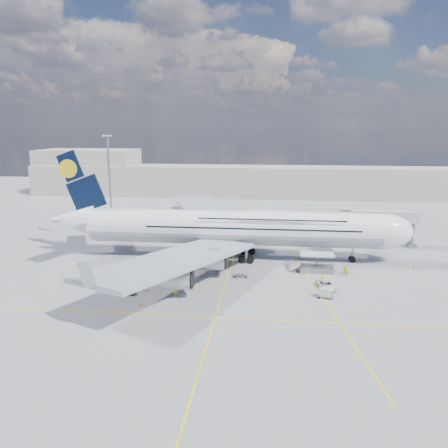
# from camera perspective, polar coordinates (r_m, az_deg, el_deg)

# --- Properties ---
(ground) EXTENTS (300.00, 300.00, 0.00)m
(ground) POSITION_cam_1_polar(r_m,az_deg,el_deg) (84.97, 0.59, -6.45)
(ground) COLOR gray
(ground) RESTS_ON ground
(taxi_line_main) EXTENTS (0.25, 220.00, 0.01)m
(taxi_line_main) POSITION_cam_1_polar(r_m,az_deg,el_deg) (84.96, 0.59, -6.45)
(taxi_line_main) COLOR yellow
(taxi_line_main) RESTS_ON ground
(taxi_line_cross) EXTENTS (120.00, 0.25, 0.01)m
(taxi_line_cross) POSITION_cam_1_polar(r_m,az_deg,el_deg) (66.52, -1.15, -12.08)
(taxi_line_cross) COLOR yellow
(taxi_line_cross) RESTS_ON ground
(taxi_line_diag) EXTENTS (14.16, 99.06, 0.01)m
(taxi_line_diag) POSITION_cam_1_polar(r_m,az_deg,el_deg) (94.30, 9.72, -4.67)
(taxi_line_diag) COLOR yellow
(taxi_line_diag) RESTS_ON ground
(airliner) EXTENTS (77.26, 79.15, 23.71)m
(airliner) POSITION_cam_1_polar(r_m,az_deg,el_deg) (92.61, 1.37, -0.41)
(airliner) COLOR white
(airliner) RESTS_ON ground
(jet_bridge) EXTENTS (18.80, 12.10, 8.50)m
(jet_bridge) POSITION_cam_1_polar(r_m,az_deg,el_deg) (105.29, 18.14, 0.55)
(jet_bridge) COLOR #B7B7BC
(jet_bridge) RESTS_ON ground
(cargo_loader) EXTENTS (8.53, 3.20, 3.67)m
(cargo_loader) POSITION_cam_1_polar(r_m,az_deg,el_deg) (87.41, 11.87, -5.31)
(cargo_loader) COLOR silver
(cargo_loader) RESTS_ON ground
(light_mast) EXTENTS (3.00, 0.70, 25.50)m
(light_mast) POSITION_cam_1_polar(r_m,az_deg,el_deg) (134.52, -14.73, 6.04)
(light_mast) COLOR gray
(light_mast) RESTS_ON ground
(terminal) EXTENTS (180.00, 16.00, 12.00)m
(terminal) POSITION_cam_1_polar(r_m,az_deg,el_deg) (176.41, 3.65, 5.57)
(terminal) COLOR #B2AD9E
(terminal) RESTS_ON ground
(hangar) EXTENTS (40.00, 22.00, 18.00)m
(hangar) POSITION_cam_1_polar(r_m,az_deg,el_deg) (196.90, -17.21, 6.65)
(hangar) COLOR #B2AD9E
(hangar) RESTS_ON ground
(tree_line) EXTENTS (160.00, 6.00, 8.00)m
(tree_line) POSITION_cam_1_polar(r_m,az_deg,el_deg) (223.49, 14.55, 6.18)
(tree_line) COLOR #193814
(tree_line) RESTS_ON ground
(dolly_row_a) EXTENTS (2.93, 1.70, 0.42)m
(dolly_row_a) POSITION_cam_1_polar(r_m,az_deg,el_deg) (76.55, -12.56, -8.72)
(dolly_row_a) COLOR gray
(dolly_row_a) RESTS_ON ground
(dolly_row_b) EXTENTS (3.31, 2.60, 1.86)m
(dolly_row_b) POSITION_cam_1_polar(r_m,az_deg,el_deg) (87.74, -5.13, -5.19)
(dolly_row_b) COLOR gray
(dolly_row_b) RESTS_ON ground
(dolly_row_c) EXTENTS (3.15, 2.42, 0.41)m
(dolly_row_c) POSITION_cam_1_polar(r_m,az_deg,el_deg) (87.68, -5.88, -5.69)
(dolly_row_c) COLOR gray
(dolly_row_c) RESTS_ON ground
(dolly_back) EXTENTS (3.58, 2.90, 2.00)m
(dolly_back) POSITION_cam_1_polar(r_m,az_deg,el_deg) (83.24, -16.81, -6.64)
(dolly_back) COLOR gray
(dolly_back) RESTS_ON ground
(dolly_nose_far) EXTENTS (2.84, 2.00, 1.62)m
(dolly_nose_far) POSITION_cam_1_polar(r_m,az_deg,el_deg) (75.00, 13.04, -8.75)
(dolly_nose_far) COLOR gray
(dolly_nose_far) RESTS_ON ground
(dolly_nose_near) EXTENTS (2.65, 1.45, 0.38)m
(dolly_nose_near) POSITION_cam_1_polar(r_m,az_deg,el_deg) (82.93, 2.14, -6.73)
(dolly_nose_near) COLOR gray
(dolly_nose_near) RESTS_ON ground
(baggage_tug) EXTENTS (2.60, 1.49, 1.54)m
(baggage_tug) POSITION_cam_1_polar(r_m,az_deg,el_deg) (82.79, -9.40, -6.65)
(baggage_tug) COLOR white
(baggage_tug) RESTS_ON ground
(catering_truck_inner) EXTENTS (7.67, 4.41, 4.30)m
(catering_truck_inner) POSITION_cam_1_polar(r_m,az_deg,el_deg) (110.83, -4.68, -0.82)
(catering_truck_inner) COLOR gray
(catering_truck_inner) RESTS_ON ground
(catering_truck_outer) EXTENTS (7.31, 2.97, 4.32)m
(catering_truck_outer) POSITION_cam_1_polar(r_m,az_deg,el_deg) (131.67, -5.30, 1.33)
(catering_truck_outer) COLOR gray
(catering_truck_outer) RESTS_ON ground
(service_van) EXTENTS (3.50, 5.27, 1.35)m
(service_van) POSITION_cam_1_polar(r_m,az_deg,el_deg) (79.00, 13.20, -7.79)
(service_van) COLOR silver
(service_van) RESTS_ON ground
(crew_nose) EXTENTS (0.61, 0.44, 1.55)m
(crew_nose) POSITION_cam_1_polar(r_m,az_deg,el_deg) (86.80, 15.80, -5.99)
(crew_nose) COLOR #96E618
(crew_nose) RESTS_ON ground
(crew_loader) EXTENTS (1.00, 0.94, 1.63)m
(crew_loader) POSITION_cam_1_polar(r_m,az_deg,el_deg) (87.07, 15.49, -5.88)
(crew_loader) COLOR #D0FA1A
(crew_loader) RESTS_ON ground
(crew_wing) EXTENTS (0.49, 0.97, 1.60)m
(crew_wing) POSITION_cam_1_polar(r_m,az_deg,el_deg) (77.51, -10.54, -7.97)
(crew_wing) COLOR #B5E117
(crew_wing) RESTS_ON ground
(crew_van) EXTENTS (0.90, 0.96, 1.65)m
(crew_van) POSITION_cam_1_polar(r_m,az_deg,el_deg) (81.88, 12.74, -6.92)
(crew_van) COLOR #D4F219
(crew_van) RESTS_ON ground
(crew_tug) EXTENTS (1.21, 0.82, 1.73)m
(crew_tug) POSITION_cam_1_polar(r_m,az_deg,el_deg) (74.22, -6.38, -8.72)
(crew_tug) COLOR #B4FB1A
(crew_tug) RESTS_ON ground
(cone_nose) EXTENTS (0.51, 0.51, 0.64)m
(cone_nose) POSITION_cam_1_polar(r_m,az_deg,el_deg) (95.03, 23.50, -5.25)
(cone_nose) COLOR orange
(cone_nose) RESTS_ON ground
(cone_wing_left_inner) EXTENTS (0.41, 0.41, 0.52)m
(cone_wing_left_inner) POSITION_cam_1_polar(r_m,az_deg,el_deg) (115.26, -3.44, -1.18)
(cone_wing_left_inner) COLOR orange
(cone_wing_left_inner) RESTS_ON ground
(cone_wing_left_outer) EXTENTS (0.39, 0.39, 0.49)m
(cone_wing_left_outer) POSITION_cam_1_polar(r_m,az_deg,el_deg) (122.03, -2.72, -0.39)
(cone_wing_left_outer) COLOR orange
(cone_wing_left_outer) RESTS_ON ground
(cone_wing_right_inner) EXTENTS (0.43, 0.43, 0.55)m
(cone_wing_right_inner) POSITION_cam_1_polar(r_m,az_deg,el_deg) (87.98, -3.49, -5.61)
(cone_wing_right_inner) COLOR orange
(cone_wing_right_inner) RESTS_ON ground
(cone_wing_right_outer) EXTENTS (0.46, 0.46, 0.58)m
(cone_wing_right_outer) POSITION_cam_1_polar(r_m,az_deg,el_deg) (71.39, -10.87, -10.29)
(cone_wing_right_outer) COLOR orange
(cone_wing_right_outer) RESTS_ON ground
(cone_tail) EXTENTS (0.47, 0.47, 0.59)m
(cone_tail) POSITION_cam_1_polar(r_m,az_deg,el_deg) (96.28, -18.10, -4.60)
(cone_tail) COLOR orange
(cone_tail) RESTS_ON ground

